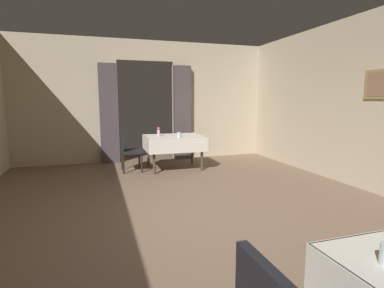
{
  "coord_description": "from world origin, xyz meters",
  "views": [
    {
      "loc": [
        -1.21,
        -3.55,
        1.54
      ],
      "look_at": [
        -0.01,
        0.27,
        0.96
      ],
      "focal_mm": 28.35,
      "sensor_mm": 36.0,
      "label": 1
    }
  ],
  "objects_px": {
    "dining_table_mid": "(174,140)",
    "flower_vase_mid": "(159,131)",
    "chair_mid_left": "(127,148)",
    "glass_mid_b": "(179,135)"
  },
  "relations": [
    {
      "from": "dining_table_mid",
      "to": "chair_mid_left",
      "type": "xyz_separation_m",
      "value": [
        -1.03,
        0.04,
        -0.13
      ]
    },
    {
      "from": "dining_table_mid",
      "to": "flower_vase_mid",
      "type": "distance_m",
      "value": 0.41
    },
    {
      "from": "dining_table_mid",
      "to": "glass_mid_b",
      "type": "relative_size",
      "value": 11.62
    },
    {
      "from": "chair_mid_left",
      "to": "flower_vase_mid",
      "type": "bearing_deg",
      "value": -0.02
    },
    {
      "from": "dining_table_mid",
      "to": "chair_mid_left",
      "type": "height_order",
      "value": "chair_mid_left"
    },
    {
      "from": "chair_mid_left",
      "to": "flower_vase_mid",
      "type": "relative_size",
      "value": 4.64
    },
    {
      "from": "chair_mid_left",
      "to": "glass_mid_b",
      "type": "relative_size",
      "value": 8.37
    },
    {
      "from": "flower_vase_mid",
      "to": "glass_mid_b",
      "type": "relative_size",
      "value": 1.8
    },
    {
      "from": "chair_mid_left",
      "to": "glass_mid_b",
      "type": "height_order",
      "value": "chair_mid_left"
    },
    {
      "from": "dining_table_mid",
      "to": "glass_mid_b",
      "type": "xyz_separation_m",
      "value": [
        0.02,
        -0.31,
        0.16
      ]
    }
  ]
}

